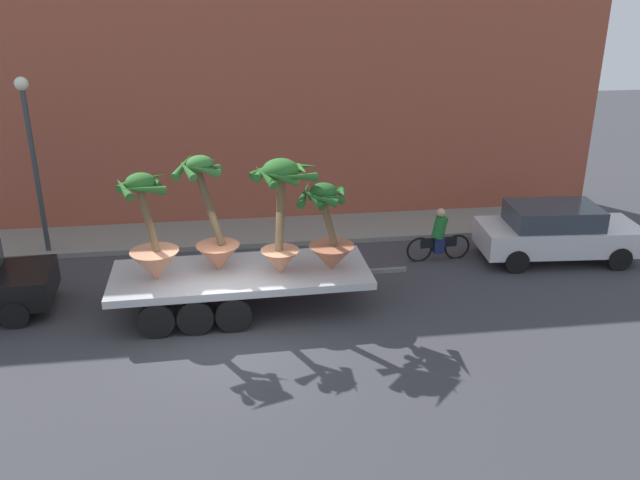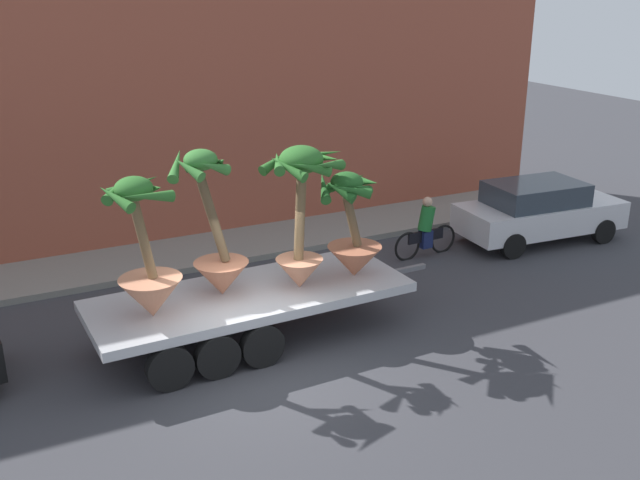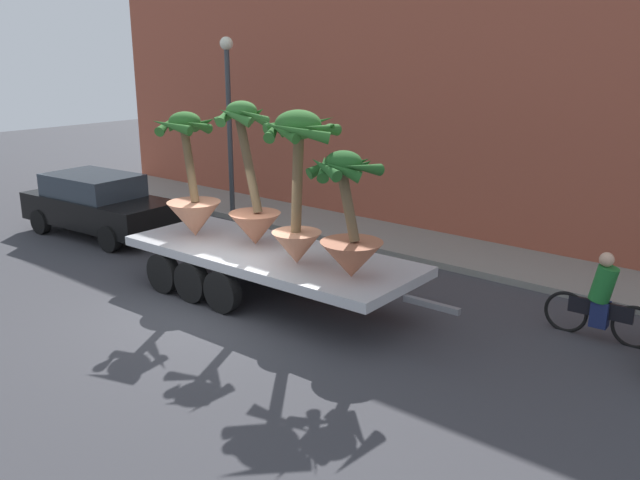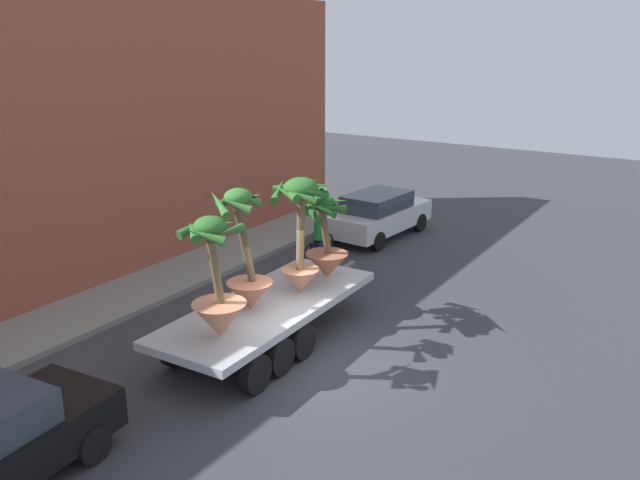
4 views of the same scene
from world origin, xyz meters
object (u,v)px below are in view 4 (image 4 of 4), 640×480
potted_palm_front (301,230)px  parked_car (379,214)px  potted_palm_extra (217,295)px  flatbed_trailer (262,316)px  potted_palm_middle (247,268)px  potted_palm_rear (325,245)px  cyclist (319,240)px

potted_palm_front → parked_car: size_ratio=0.61×
potted_palm_front → parked_car: 8.18m
potted_palm_extra → parked_car: (10.64, 2.02, -1.05)m
flatbed_trailer → potted_palm_middle: 1.26m
potted_palm_rear → cyclist: 4.36m
flatbed_trailer → potted_palm_front: potted_palm_front is taller
potted_palm_front → potted_palm_extra: (-2.89, 0.01, -0.59)m
cyclist → parked_car: parked_car is taller
flatbed_trailer → potted_palm_front: bearing=-10.7°
potted_palm_front → potted_palm_extra: size_ratio=1.08×
potted_palm_extra → cyclist: bearing=18.1°
potted_palm_rear → potted_palm_front: size_ratio=0.78×
flatbed_trailer → potted_palm_extra: 2.02m
flatbed_trailer → potted_palm_front: (1.22, -0.23, 1.71)m
cyclist → parked_car: (3.22, -0.40, 0.16)m
flatbed_trailer → potted_palm_rear: 2.55m
potted_palm_middle → potted_palm_extra: potted_palm_middle is taller
flatbed_trailer → potted_palm_rear: (2.31, -0.21, 1.06)m
potted_palm_front → parked_car: (7.75, 2.03, -1.65)m
potted_palm_middle → potted_palm_front: potted_palm_middle is taller
flatbed_trailer → potted_palm_rear: potted_palm_rear is taller
potted_palm_middle → parked_car: size_ratio=0.62×
cyclist → potted_palm_middle: bearing=-161.2°
potted_palm_rear → parked_car: 7.03m
potted_palm_rear → potted_palm_extra: size_ratio=0.84×
potted_palm_front → cyclist: size_ratio=1.48×
potted_palm_extra → cyclist: size_ratio=1.36×
cyclist → potted_palm_extra: bearing=-161.9°
parked_car → potted_palm_front: bearing=-165.3°
flatbed_trailer → parked_car: parked_car is taller
potted_palm_middle → potted_palm_front: size_ratio=1.02×
flatbed_trailer → potted_palm_rear: size_ratio=3.31×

